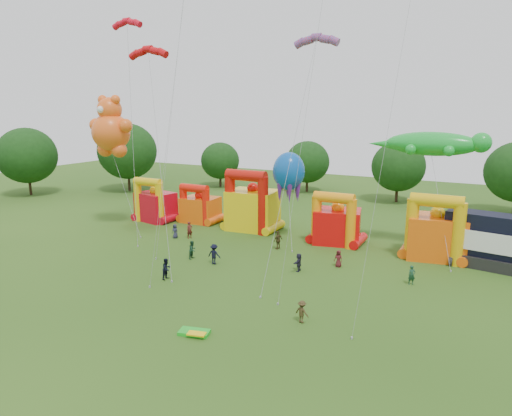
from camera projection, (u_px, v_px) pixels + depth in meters
The scene contains 24 objects.
ground at pixel (96, 343), 28.89m from camera, with size 160.00×160.00×0.00m, color #254A14.
tree_ring at pixel (82, 243), 28.61m from camera, with size 121.64×123.72×12.07m.
bouncy_castle_0 at pixel (154, 204), 59.92m from camera, with size 5.21×4.49×5.86m.
bouncy_castle_1 at pixel (199, 207), 59.20m from camera, with size 4.66×3.82×5.15m.
bouncy_castle_2 at pixel (252, 207), 55.36m from camera, with size 6.12×5.09×7.51m.
bouncy_castle_3 at pixel (336, 223), 49.81m from camera, with size 5.66×4.92×5.87m.
bouncy_castle_4 at pixel (436, 234), 44.72m from camera, with size 6.09×5.23×6.65m.
stage_trailer at pixel (491, 242), 42.27m from camera, with size 8.23×4.14×5.09m.
teddy_bear_kite at pixel (119, 162), 54.07m from camera, with size 9.21×4.73×16.20m.
gecko_kite at pixel (438, 191), 44.33m from camera, with size 11.84×8.27×12.39m.
octopus_kite at pixel (289, 198), 49.80m from camera, with size 4.35×6.30×9.96m.
parafoil_kites at pixel (156, 147), 44.15m from camera, with size 26.89×12.31×24.99m.
diamond_kites at pixel (244, 82), 35.66m from camera, with size 24.21×13.17×37.65m.
folded_kite_bundle at pixel (195, 333), 29.90m from camera, with size 2.19×1.47×0.31m.
spectator_0 at pixel (175, 231), 52.07m from camera, with size 0.80×0.52×1.63m, color #262740.
spectator_1 at pixel (190, 230), 51.96m from camera, with size 0.70×0.46×1.93m, color #561B18.
spectator_2 at pixel (193, 250), 44.90m from camera, with size 0.88×0.69×1.81m, color #173A25.
spectator_3 at pixel (214, 254), 43.28m from camera, with size 1.27×0.73×1.97m, color black.
spectator_4 at pixel (278, 240), 47.94m from camera, with size 1.15×0.48×1.97m, color #42361A.
spectator_5 at pixel (299, 262), 41.44m from camera, with size 1.56×0.50×1.69m, color #242036.
spectator_6 at pixel (338, 259), 42.55m from camera, with size 0.79×0.52×1.62m, color #53171C.
spectator_7 at pixel (412, 275), 38.26m from camera, with size 0.61×0.40×1.66m, color #1A412A.
spectator_8 at pixel (167, 269), 39.49m from camera, with size 0.91×0.71×1.87m, color black.
spectator_9 at pixel (302, 312), 31.42m from camera, with size 1.04×0.60×1.61m, color #3B2F17.
Camera 1 is at (21.35, -18.58, 14.51)m, focal length 32.00 mm.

